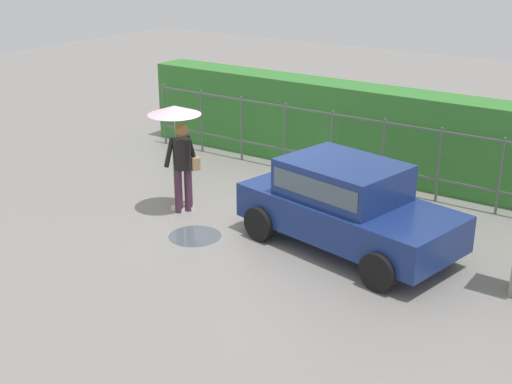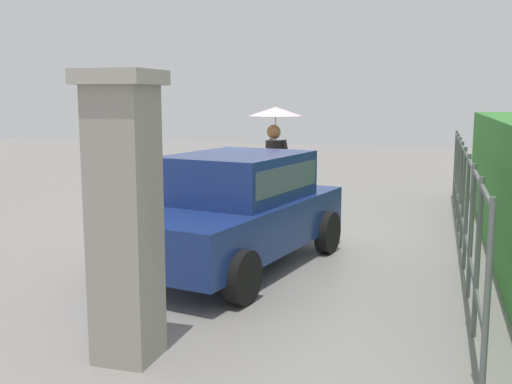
# 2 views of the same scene
# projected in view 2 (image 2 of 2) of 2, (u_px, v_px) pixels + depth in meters

# --- Properties ---
(ground_plane) EXTENTS (40.00, 40.00, 0.00)m
(ground_plane) POSITION_uv_depth(u_px,v_px,m) (266.00, 236.00, 9.76)
(ground_plane) COLOR gray
(car) EXTENTS (3.96, 2.43, 1.48)m
(car) POSITION_uv_depth(u_px,v_px,m) (235.00, 206.00, 7.94)
(car) COLOR navy
(car) RESTS_ON ground
(pedestrian) EXTENTS (0.99, 0.99, 2.04)m
(pedestrian) POSITION_uv_depth(u_px,v_px,m) (276.00, 138.00, 11.07)
(pedestrian) COLOR #47283D
(pedestrian) RESTS_ON ground
(gate_pillar) EXTENTS (0.60, 0.60, 2.42)m
(gate_pillar) POSITION_uv_depth(u_px,v_px,m) (125.00, 215.00, 5.00)
(gate_pillar) COLOR gray
(gate_pillar) RESTS_ON ground
(fence_section) EXTENTS (9.47, 0.05, 1.50)m
(fence_section) POSITION_uv_depth(u_px,v_px,m) (463.00, 193.00, 8.87)
(fence_section) COLOR #59605B
(fence_section) RESTS_ON ground
(puddle_near) EXTENTS (0.93, 0.93, 0.00)m
(puddle_near) POSITION_uv_depth(u_px,v_px,m) (218.00, 225.00, 10.60)
(puddle_near) COLOR #4C545B
(puddle_near) RESTS_ON ground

